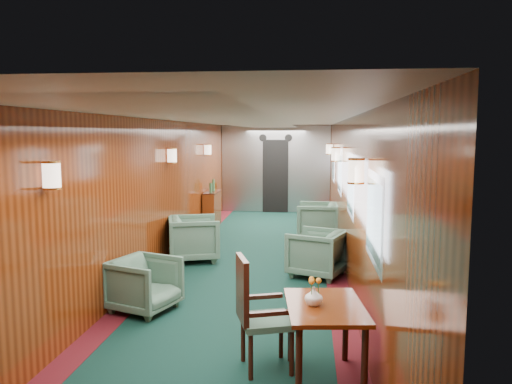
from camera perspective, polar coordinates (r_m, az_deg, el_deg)
room at (r=7.86m, az=-0.67°, el=2.78°), size 12.00×12.10×2.40m
bulkhead at (r=13.77m, az=2.26°, el=2.61°), size 2.98×0.17×2.39m
windows_right at (r=8.09m, az=10.07°, el=1.47°), size 0.02×8.60×0.80m
wall_sconces at (r=8.42m, az=-0.22°, el=4.09°), size 2.97×7.97×0.25m
dining_table at (r=4.51m, az=7.87°, el=-13.98°), size 0.76×1.01×0.70m
side_chair at (r=4.69m, az=-0.02°, el=-13.22°), size 0.59×0.61×1.07m
credenza at (r=11.78m, az=-5.04°, el=-1.85°), size 0.29×0.92×1.10m
flower_vase at (r=4.42m, az=6.61°, el=-11.74°), size 0.19×0.19×0.16m
armchair_left_near at (r=6.38m, az=-12.60°, el=-10.27°), size 0.92×0.91×0.66m
armchair_left_far at (r=8.65m, az=-7.10°, el=-5.28°), size 1.05×1.03×0.77m
armchair_right_near at (r=7.73m, az=6.96°, el=-6.94°), size 1.01×1.00×0.71m
armchair_right_far at (r=10.38m, az=7.04°, el=-3.28°), size 0.88×0.85×0.76m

